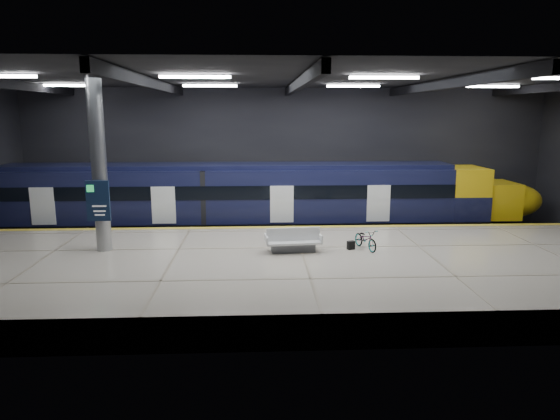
{
  "coord_description": "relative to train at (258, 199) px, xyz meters",
  "views": [
    {
      "loc": [
        -1.78,
        -20.96,
        6.57
      ],
      "look_at": [
        -0.72,
        1.5,
        2.2
      ],
      "focal_mm": 32.0,
      "sensor_mm": 36.0,
      "label": 1
    }
  ],
  "objects": [
    {
      "name": "train",
      "position": [
        0.0,
        0.0,
        0.0
      ],
      "size": [
        29.4,
        2.84,
        3.79
      ],
      "color": "black",
      "rests_on": "ground"
    },
    {
      "name": "info_column",
      "position": [
        -6.29,
        -6.52,
        2.4
      ],
      "size": [
        0.9,
        0.78,
        6.9
      ],
      "color": "#9EA0A5",
      "rests_on": "platform"
    },
    {
      "name": "rails",
      "position": [
        1.71,
        0.0,
        -1.98
      ],
      "size": [
        30.0,
        1.52,
        0.16
      ],
      "color": "gray",
      "rests_on": "ground"
    },
    {
      "name": "safety_strip",
      "position": [
        1.71,
        -2.75,
        -0.95
      ],
      "size": [
        30.0,
        0.4,
        0.01
      ],
      "primitive_type": "cube",
      "color": "gold",
      "rests_on": "platform"
    },
    {
      "name": "room_shell",
      "position": [
        1.71,
        -5.49,
        3.66
      ],
      "size": [
        30.1,
        16.1,
        8.05
      ],
      "color": "black",
      "rests_on": "ground"
    },
    {
      "name": "bench",
      "position": [
        1.37,
        -7.14,
        -0.61
      ],
      "size": [
        2.31,
        1.13,
        0.99
      ],
      "rotation": [
        0.0,
        0.0,
        0.1
      ],
      "color": "#595B60",
      "rests_on": "platform"
    },
    {
      "name": "platform",
      "position": [
        1.71,
        -8.0,
        -1.51
      ],
      "size": [
        30.0,
        11.0,
        1.1
      ],
      "primitive_type": "cube",
      "color": "#B8AD9B",
      "rests_on": "ground"
    },
    {
      "name": "ground",
      "position": [
        1.71,
        -5.5,
        -2.06
      ],
      "size": [
        30.0,
        30.0,
        0.0
      ],
      "primitive_type": "plane",
      "color": "black",
      "rests_on": "ground"
    },
    {
      "name": "pannier_bag",
      "position": [
        3.76,
        -6.91,
        -0.78
      ],
      "size": [
        0.35,
        0.28,
        0.35
      ],
      "primitive_type": "cube",
      "rotation": [
        0.0,
        0.0,
        0.38
      ],
      "color": "black",
      "rests_on": "platform"
    },
    {
      "name": "bicycle",
      "position": [
        4.36,
        -6.91,
        -0.53
      ],
      "size": [
        1.06,
        1.72,
        0.85
      ],
      "primitive_type": "imported",
      "rotation": [
        0.0,
        0.0,
        0.33
      ],
      "color": "#99999E",
      "rests_on": "platform"
    }
  ]
}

